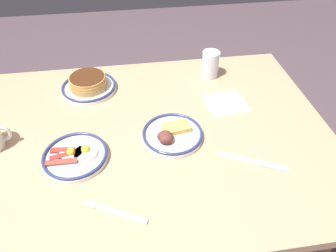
# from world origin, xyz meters

# --- Properties ---
(ground_plane) EXTENTS (6.00, 6.00, 0.00)m
(ground_plane) POSITION_xyz_m (0.00, 0.00, 0.00)
(ground_plane) COLOR #524146
(dining_table) EXTENTS (1.27, 0.93, 0.75)m
(dining_table) POSITION_xyz_m (0.00, 0.00, 0.63)
(dining_table) COLOR tan
(dining_table) RESTS_ON ground_plane
(plate_near_main) EXTENTS (0.21, 0.21, 0.05)m
(plate_near_main) POSITION_xyz_m (-0.08, 0.04, 0.77)
(plate_near_main) COLOR white
(plate_near_main) RESTS_ON dining_table
(plate_center_pancakes) EXTENTS (0.22, 0.22, 0.06)m
(plate_center_pancakes) POSITION_xyz_m (0.21, -0.29, 0.77)
(plate_center_pancakes) COLOR white
(plate_center_pancakes) RESTS_ON dining_table
(plate_far_companion) EXTENTS (0.21, 0.21, 0.04)m
(plate_far_companion) POSITION_xyz_m (0.24, 0.08, 0.76)
(plate_far_companion) COLOR white
(plate_far_companion) RESTS_ON dining_table
(drinking_glass) EXTENTS (0.07, 0.07, 0.11)m
(drinking_glass) POSITION_xyz_m (-0.30, -0.32, 0.80)
(drinking_glass) COLOR silver
(drinking_glass) RESTS_ON dining_table
(paper_napkin) EXTENTS (0.16, 0.15, 0.00)m
(paper_napkin) POSITION_xyz_m (-0.31, -0.12, 0.75)
(paper_napkin) COLOR white
(paper_napkin) RESTS_ON dining_table
(fork_near) EXTENTS (0.17, 0.10, 0.01)m
(fork_near) POSITION_xyz_m (0.12, 0.30, 0.75)
(fork_near) COLOR silver
(fork_near) RESTS_ON dining_table
(butter_knife) EXTENTS (0.20, 0.11, 0.01)m
(butter_knife) POSITION_xyz_m (-0.31, 0.18, 0.75)
(butter_knife) COLOR silver
(butter_knife) RESTS_ON dining_table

